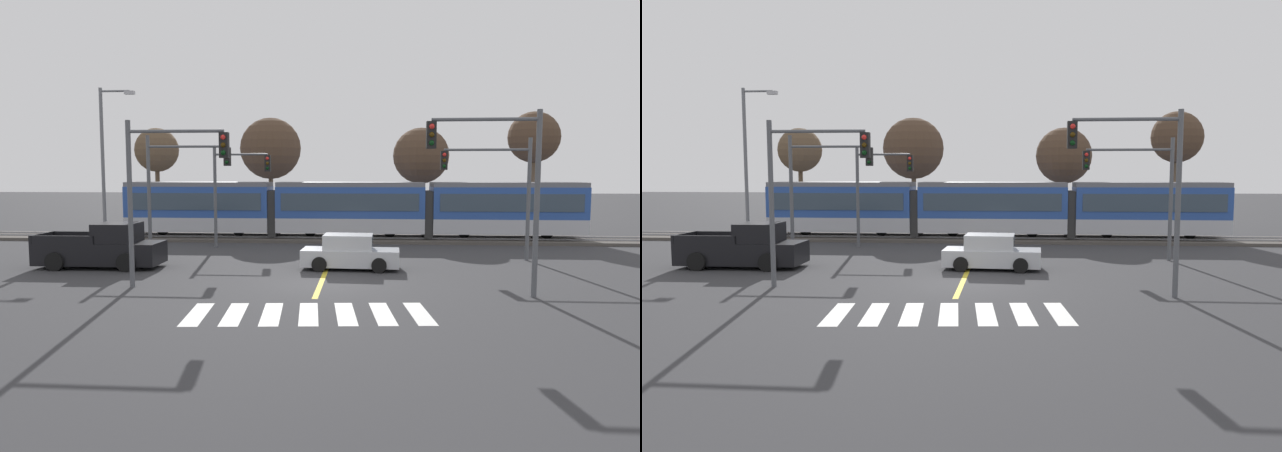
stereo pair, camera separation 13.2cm
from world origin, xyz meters
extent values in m
plane|color=#333335|center=(0.00, 0.00, 0.00)|extent=(200.00, 200.00, 0.00)
cube|color=#4C4742|center=(0.00, 14.30, 0.09)|extent=(120.00, 4.00, 0.18)
cube|color=#939399|center=(0.00, 13.58, 0.23)|extent=(120.00, 0.08, 0.10)
cube|color=#939399|center=(0.00, 15.02, 0.23)|extent=(120.00, 0.08, 0.10)
cube|color=#B7BAC1|center=(-8.79, 14.30, 0.98)|extent=(9.00, 2.60, 0.90)
cube|color=#284C9E|center=(-8.79, 14.30, 2.38)|extent=(9.00, 2.60, 1.90)
cube|color=#384756|center=(-8.79, 12.98, 2.43)|extent=(8.28, 0.04, 1.04)
cube|color=slate|center=(-8.79, 14.30, 3.47)|extent=(9.00, 2.39, 0.28)
cylinder|color=black|center=(-6.32, 14.30, 0.53)|extent=(0.70, 0.20, 0.70)
cylinder|color=black|center=(-11.27, 14.30, 0.53)|extent=(0.70, 0.20, 0.70)
cube|color=#B7BAC1|center=(0.71, 14.30, 0.98)|extent=(9.00, 2.60, 0.90)
cube|color=#284C9E|center=(0.71, 14.30, 2.38)|extent=(9.00, 2.60, 1.90)
cube|color=#384756|center=(0.71, 12.98, 2.43)|extent=(8.28, 0.04, 1.04)
cube|color=slate|center=(0.71, 14.30, 3.47)|extent=(9.00, 2.39, 0.28)
cylinder|color=black|center=(3.18, 14.30, 0.53)|extent=(0.70, 0.20, 0.70)
cylinder|color=black|center=(-1.77, 14.30, 0.53)|extent=(0.70, 0.20, 0.70)
cube|color=#B7BAC1|center=(10.21, 14.30, 0.98)|extent=(9.00, 2.60, 0.90)
cube|color=#284C9E|center=(10.21, 14.30, 2.38)|extent=(9.00, 2.60, 1.90)
cube|color=#384756|center=(10.21, 12.98, 2.43)|extent=(8.28, 0.04, 1.04)
cube|color=slate|center=(10.21, 14.30, 3.47)|extent=(9.00, 2.39, 0.28)
cylinder|color=black|center=(12.68, 14.30, 0.53)|extent=(0.70, 0.20, 0.70)
cylinder|color=black|center=(7.73, 14.30, 0.53)|extent=(0.70, 0.20, 0.70)
cube|color=#2D2D2D|center=(-4.04, 14.30, 1.68)|extent=(0.50, 2.34, 2.80)
cube|color=#2D2D2D|center=(5.46, 14.30, 1.68)|extent=(0.50, 2.34, 2.80)
cube|color=silver|center=(-3.29, -4.89, 0.00)|extent=(0.82, 2.84, 0.01)
cube|color=silver|center=(-2.19, -4.78, 0.00)|extent=(0.82, 2.84, 0.01)
cube|color=silver|center=(-1.10, -4.68, 0.00)|extent=(0.82, 2.84, 0.01)
cube|color=silver|center=(0.00, -4.58, 0.00)|extent=(0.82, 2.84, 0.01)
cube|color=silver|center=(1.10, -4.48, 0.00)|extent=(0.82, 2.84, 0.01)
cube|color=silver|center=(2.19, -4.38, 0.00)|extent=(0.82, 2.84, 0.01)
cube|color=silver|center=(3.29, -4.27, 0.00)|extent=(0.82, 2.84, 0.01)
cube|color=gold|center=(0.00, 4.86, 0.00)|extent=(0.20, 14.88, 0.01)
cube|color=#B7BABF|center=(1.03, 3.47, 0.52)|extent=(4.28, 1.90, 0.72)
cube|color=#B7BABF|center=(0.93, 3.47, 1.20)|extent=(2.17, 1.62, 0.64)
cube|color=#384756|center=(1.93, 3.42, 1.20)|extent=(0.17, 1.43, 0.52)
cube|color=#384756|center=(0.97, 4.25, 1.20)|extent=(1.78, 0.13, 0.48)
cylinder|color=black|center=(2.33, 4.25, 0.32)|extent=(0.65, 0.25, 0.64)
cylinder|color=black|center=(2.25, 2.56, 0.32)|extent=(0.65, 0.25, 0.64)
cylinder|color=black|center=(-0.18, 4.38, 0.32)|extent=(0.65, 0.25, 0.64)
cylinder|color=black|center=(-0.27, 2.68, 0.32)|extent=(0.65, 0.25, 0.64)
cube|color=black|center=(-10.00, 3.02, 0.66)|extent=(5.42, 2.02, 0.96)
cube|color=black|center=(-9.19, 3.03, 1.56)|extent=(1.72, 1.86, 0.84)
cube|color=#384756|center=(-8.44, 3.03, 1.58)|extent=(0.12, 1.69, 0.66)
cube|color=black|center=(-11.23, 3.92, 1.32)|extent=(2.70, 0.15, 0.36)
cube|color=black|center=(-11.21, 2.08, 1.32)|extent=(2.70, 0.15, 0.36)
cube|color=black|center=(-12.64, 2.99, 1.32)|extent=(0.14, 1.96, 0.36)
cylinder|color=black|center=(-8.45, 4.01, 0.40)|extent=(0.80, 0.29, 0.80)
cylinder|color=black|center=(-8.43, 2.05, 0.40)|extent=(0.80, 0.29, 0.80)
cylinder|color=black|center=(-11.58, 3.98, 0.40)|extent=(0.80, 0.29, 0.80)
cylinder|color=black|center=(-11.56, 2.02, 0.40)|extent=(0.80, 0.29, 0.80)
cylinder|color=#515459|center=(-6.84, -1.09, 3.03)|extent=(0.18, 0.18, 6.06)
cylinder|color=#515459|center=(-5.09, -1.09, 5.65)|extent=(3.50, 0.12, 0.12)
cube|color=black|center=(-3.34, -1.09, 5.15)|extent=(0.32, 0.28, 0.90)
sphere|color=red|center=(-3.34, -1.24, 5.42)|extent=(0.18, 0.18, 0.18)
sphere|color=#3A2706|center=(-3.34, -1.24, 5.15)|extent=(0.18, 0.18, 0.18)
sphere|color=black|center=(-3.34, -1.24, 4.88)|extent=(0.18, 0.18, 0.18)
cylinder|color=#515459|center=(9.39, 6.63, 2.92)|extent=(0.18, 0.18, 5.83)
cylinder|color=#515459|center=(7.39, 6.63, 5.27)|extent=(4.00, 0.12, 0.12)
cube|color=black|center=(5.39, 6.63, 4.77)|extent=(0.32, 0.28, 0.90)
sphere|color=red|center=(5.39, 6.48, 5.04)|extent=(0.18, 0.18, 0.18)
sphere|color=#3A2706|center=(5.39, 6.48, 4.77)|extent=(0.18, 0.18, 0.18)
sphere|color=black|center=(5.39, 6.48, 4.50)|extent=(0.18, 0.18, 0.18)
cylinder|color=#515459|center=(-6.76, 10.37, 2.82)|extent=(0.18, 0.18, 5.64)
cylinder|color=#515459|center=(-5.26, 10.37, 5.21)|extent=(3.00, 0.12, 0.12)
cube|color=black|center=(-3.76, 10.37, 4.71)|extent=(0.32, 0.28, 0.90)
sphere|color=red|center=(-3.76, 10.22, 4.98)|extent=(0.18, 0.18, 0.18)
sphere|color=#3A2706|center=(-3.76, 10.22, 4.71)|extent=(0.18, 0.18, 0.18)
sphere|color=black|center=(-3.76, 10.22, 4.44)|extent=(0.18, 0.18, 0.18)
cylinder|color=#515459|center=(-9.11, 6.59, 3.02)|extent=(0.18, 0.18, 6.03)
cylinder|color=#515459|center=(-7.11, 6.59, 5.47)|extent=(4.00, 0.12, 0.12)
cube|color=black|center=(-5.11, 6.59, 4.97)|extent=(0.32, 0.28, 0.90)
sphere|color=red|center=(-5.11, 6.44, 5.24)|extent=(0.18, 0.18, 0.18)
sphere|color=#3A2706|center=(-5.11, 6.44, 4.97)|extent=(0.18, 0.18, 0.18)
sphere|color=black|center=(-5.11, 6.44, 4.70)|extent=(0.18, 0.18, 0.18)
cylinder|color=#515459|center=(7.33, -1.73, 3.12)|extent=(0.18, 0.18, 6.25)
cylinder|color=#515459|center=(5.58, -1.73, 5.93)|extent=(3.50, 0.12, 0.12)
cube|color=black|center=(3.83, -1.73, 5.43)|extent=(0.32, 0.28, 0.90)
sphere|color=red|center=(3.83, -1.88, 5.70)|extent=(0.18, 0.18, 0.18)
sphere|color=#3A2706|center=(3.83, -1.88, 5.43)|extent=(0.18, 0.18, 0.18)
sphere|color=black|center=(3.83, -1.88, 5.16)|extent=(0.18, 0.18, 0.18)
cylinder|color=slate|center=(-13.77, 11.51, 4.56)|extent=(0.20, 0.20, 9.12)
cylinder|color=slate|center=(-12.90, 11.51, 8.92)|extent=(1.75, 0.12, 0.12)
cube|color=#B2B2B7|center=(-12.02, 11.51, 8.82)|extent=(0.56, 0.28, 0.20)
cylinder|color=brown|center=(-13.70, 20.13, 2.61)|extent=(0.32, 0.32, 5.23)
sphere|color=brown|center=(-13.70, 20.13, 5.87)|extent=(3.21, 3.21, 3.21)
cylinder|color=brown|center=(-5.01, 18.92, 2.52)|extent=(0.32, 0.32, 5.04)
sphere|color=#4C3828|center=(-5.01, 18.92, 5.90)|extent=(4.29, 4.29, 4.29)
cylinder|color=brown|center=(5.39, 17.95, 2.29)|extent=(0.32, 0.32, 4.59)
sphere|color=#4C3828|center=(5.39, 17.95, 5.34)|extent=(3.75, 3.75, 3.75)
cylinder|color=brown|center=(12.83, 18.20, 2.94)|extent=(0.32, 0.32, 5.89)
sphere|color=#4C3828|center=(12.83, 18.20, 6.56)|extent=(3.38, 3.38, 3.38)
camera|label=1|loc=(1.65, -21.10, 4.16)|focal=32.00mm
camera|label=2|loc=(1.78, -21.09, 4.16)|focal=32.00mm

